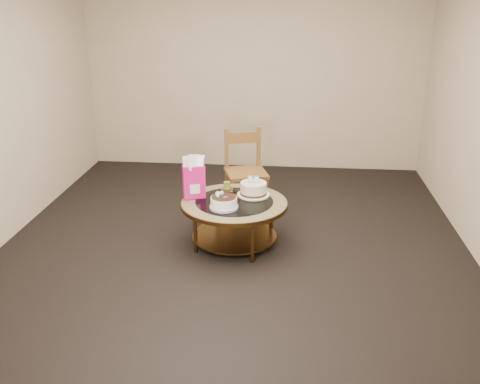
# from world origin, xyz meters

# --- Properties ---
(ground) EXTENTS (5.00, 5.00, 0.00)m
(ground) POSITION_xyz_m (0.00, 0.00, 0.00)
(ground) COLOR black
(ground) RESTS_ON ground
(room_walls) EXTENTS (4.52, 5.02, 2.61)m
(room_walls) POSITION_xyz_m (0.00, 0.00, 1.54)
(room_walls) COLOR tan
(room_walls) RESTS_ON ground
(coffee_table) EXTENTS (1.02, 1.02, 0.46)m
(coffee_table) POSITION_xyz_m (0.00, -0.00, 0.38)
(coffee_table) COLOR brown
(coffee_table) RESTS_ON ground
(decorated_cake) EXTENTS (0.26, 0.26, 0.15)m
(decorated_cake) POSITION_xyz_m (-0.08, -0.18, 0.51)
(decorated_cake) COLOR #BD9FE0
(decorated_cake) RESTS_ON coffee_table
(cream_cake) EXTENTS (0.32, 0.32, 0.20)m
(cream_cake) POSITION_xyz_m (0.17, 0.17, 0.52)
(cream_cake) COLOR white
(cream_cake) RESTS_ON coffee_table
(gift_bag) EXTENTS (0.23, 0.20, 0.41)m
(gift_bag) POSITION_xyz_m (-0.39, 0.07, 0.66)
(gift_bag) COLOR #F21672
(gift_bag) RESTS_ON coffee_table
(pillar_candle) EXTENTS (0.13, 0.13, 0.10)m
(pillar_candle) POSITION_xyz_m (-0.10, 0.29, 0.49)
(pillar_candle) COLOR #D7C958
(pillar_candle) RESTS_ON coffee_table
(dining_chair) EXTENTS (0.53, 0.53, 0.92)m
(dining_chair) POSITION_xyz_m (0.03, 0.87, 0.47)
(dining_chair) COLOR brown
(dining_chair) RESTS_ON ground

